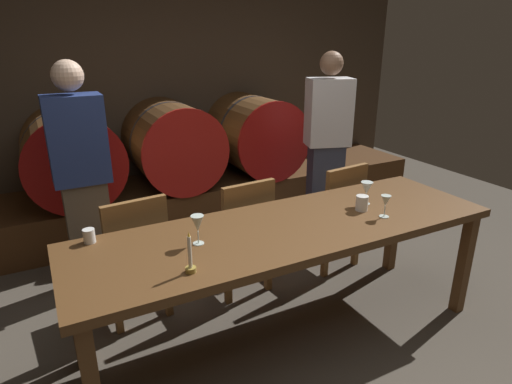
# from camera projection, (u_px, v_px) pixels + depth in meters

# --- Properties ---
(ground_plane) EXTENTS (7.93, 7.93, 0.00)m
(ground_plane) POSITION_uv_depth(u_px,v_px,m) (296.00, 354.00, 2.59)
(ground_plane) COLOR #4C443A
(back_wall) EXTENTS (6.10, 0.24, 2.66)m
(back_wall) POSITION_uv_depth(u_px,v_px,m) (153.00, 84.00, 4.51)
(back_wall) COLOR #473A2D
(back_wall) RESTS_ON ground
(barrel_shelf) EXTENTS (5.49, 0.90, 0.40)m
(barrel_shelf) POSITION_uv_depth(u_px,v_px,m) (176.00, 201.00, 4.44)
(barrel_shelf) COLOR #4C2D16
(barrel_shelf) RESTS_ON ground
(wine_barrel_left) EXTENTS (0.82, 0.95, 0.82)m
(wine_barrel_left) POSITION_uv_depth(u_px,v_px,m) (71.00, 155.00, 3.82)
(wine_barrel_left) COLOR brown
(wine_barrel_left) RESTS_ON barrel_shelf
(wine_barrel_center) EXTENTS (0.82, 0.95, 0.82)m
(wine_barrel_center) POSITION_uv_depth(u_px,v_px,m) (172.00, 143.00, 4.23)
(wine_barrel_center) COLOR #513319
(wine_barrel_center) RESTS_ON barrel_shelf
(wine_barrel_right) EXTENTS (0.82, 0.95, 0.82)m
(wine_barrel_right) POSITION_uv_depth(u_px,v_px,m) (254.00, 134.00, 4.63)
(wine_barrel_right) COLOR brown
(wine_barrel_right) RESTS_ON barrel_shelf
(dining_table) EXTENTS (2.54, 0.78, 0.77)m
(dining_table) POSITION_uv_depth(u_px,v_px,m) (289.00, 237.00, 2.53)
(dining_table) COLOR brown
(dining_table) RESTS_ON ground
(chair_left) EXTENTS (0.44, 0.44, 0.88)m
(chair_left) POSITION_uv_depth(u_px,v_px,m) (134.00, 252.00, 2.79)
(chair_left) COLOR brown
(chair_left) RESTS_ON ground
(chair_center) EXTENTS (0.43, 0.43, 0.88)m
(chair_center) POSITION_uv_depth(u_px,v_px,m) (242.00, 231.00, 3.09)
(chair_center) COLOR brown
(chair_center) RESTS_ON ground
(chair_right) EXTENTS (0.44, 0.44, 0.88)m
(chair_right) POSITION_uv_depth(u_px,v_px,m) (335.00, 211.00, 3.44)
(chair_right) COLOR brown
(chair_right) RESTS_ON ground
(guest_left) EXTENTS (0.38, 0.24, 1.67)m
(guest_left) POSITION_uv_depth(u_px,v_px,m) (83.00, 179.00, 3.05)
(guest_left) COLOR brown
(guest_left) RESTS_ON ground
(guest_right) EXTENTS (0.44, 0.35, 1.69)m
(guest_right) POSITION_uv_depth(u_px,v_px,m) (327.00, 146.00, 3.88)
(guest_right) COLOR #33384C
(guest_right) RESTS_ON ground
(candle_center) EXTENTS (0.05, 0.05, 0.21)m
(candle_center) POSITION_uv_depth(u_px,v_px,m) (190.00, 261.00, 1.99)
(candle_center) COLOR olive
(candle_center) RESTS_ON dining_table
(wine_glass_left) EXTENTS (0.07, 0.07, 0.16)m
(wine_glass_left) POSITION_uv_depth(u_px,v_px,m) (198.00, 224.00, 2.25)
(wine_glass_left) COLOR silver
(wine_glass_left) RESTS_ON dining_table
(wine_glass_center) EXTENTS (0.06, 0.06, 0.14)m
(wine_glass_center) POSITION_uv_depth(u_px,v_px,m) (386.00, 202.00, 2.59)
(wine_glass_center) COLOR silver
(wine_glass_center) RESTS_ON dining_table
(wine_glass_right) EXTENTS (0.08, 0.08, 0.15)m
(wine_glass_right) POSITION_uv_depth(u_px,v_px,m) (367.00, 189.00, 2.79)
(wine_glass_right) COLOR silver
(wine_glass_right) RESTS_ON dining_table
(cup_left) EXTENTS (0.06, 0.06, 0.08)m
(cup_left) POSITION_uv_depth(u_px,v_px,m) (89.00, 236.00, 2.29)
(cup_left) COLOR white
(cup_left) RESTS_ON dining_table
(cup_right) EXTENTS (0.08, 0.08, 0.10)m
(cup_right) POSITION_uv_depth(u_px,v_px,m) (362.00, 203.00, 2.71)
(cup_right) COLOR white
(cup_right) RESTS_ON dining_table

